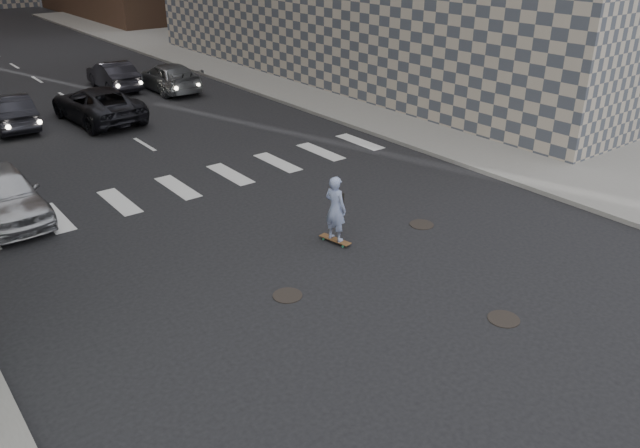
# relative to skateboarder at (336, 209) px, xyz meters

# --- Properties ---
(ground) EXTENTS (160.00, 160.00, 0.00)m
(ground) POSITION_rel_skateboarder_xyz_m (-0.61, -2.66, -1.01)
(ground) COLOR black
(ground) RESTS_ON ground
(sidewalk_right) EXTENTS (13.00, 80.00, 0.15)m
(sidewalk_right) POSITION_rel_skateboarder_xyz_m (13.89, 17.34, -0.93)
(sidewalk_right) COLOR gray
(sidewalk_right) RESTS_ON ground
(manhole_a) EXTENTS (0.70, 0.70, 0.02)m
(manhole_a) POSITION_rel_skateboarder_xyz_m (0.59, -5.16, -1.00)
(manhole_a) COLOR black
(manhole_a) RESTS_ON ground
(manhole_b) EXTENTS (0.70, 0.70, 0.02)m
(manhole_b) POSITION_rel_skateboarder_xyz_m (-2.61, -1.46, -1.00)
(manhole_b) COLOR black
(manhole_b) RESTS_ON ground
(manhole_c) EXTENTS (0.70, 0.70, 0.02)m
(manhole_c) POSITION_rel_skateboarder_xyz_m (2.69, -0.66, -1.00)
(manhole_c) COLOR black
(manhole_c) RESTS_ON ground
(skateboarder) EXTENTS (0.56, 1.00, 1.93)m
(skateboarder) POSITION_rel_skateboarder_xyz_m (0.00, 0.00, 0.00)
(skateboarder) COLOR brown
(skateboarder) RESTS_ON ground
(silver_sedan) EXTENTS (1.97, 4.63, 1.56)m
(silver_sedan) POSITION_rel_skateboarder_xyz_m (-6.69, 7.14, -0.23)
(silver_sedan) COLOR #A9AAAF
(silver_sedan) RESTS_ON ground
(traffic_car_a) EXTENTS (1.74, 4.47, 1.45)m
(traffic_car_a) POSITION_rel_skateboarder_xyz_m (-4.15, 17.00, -0.28)
(traffic_car_a) COLOR black
(traffic_car_a) RESTS_ON ground
(traffic_car_b) EXTENTS (2.03, 4.93, 1.43)m
(traffic_car_b) POSITION_rel_skateboarder_xyz_m (4.19, 19.19, -0.30)
(traffic_car_b) COLOR #5A5D62
(traffic_car_b) RESTS_ON ground
(traffic_car_c) EXTENTS (2.91, 5.64, 1.52)m
(traffic_car_c) POSITION_rel_skateboarder_xyz_m (-0.82, 15.77, -0.25)
(traffic_car_c) COLOR black
(traffic_car_c) RESTS_ON ground
(traffic_car_d) EXTENTS (1.94, 4.48, 1.50)m
(traffic_car_d) POSITION_rel_skateboarder_xyz_m (4.11, 19.07, -0.26)
(traffic_car_d) COLOR #A7AAAE
(traffic_car_d) RESTS_ON ground
(traffic_car_e) EXTENTS (1.70, 4.51, 1.47)m
(traffic_car_e) POSITION_rel_skateboarder_xyz_m (2.03, 21.34, -0.27)
(traffic_car_e) COLOR black
(traffic_car_e) RESTS_ON ground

